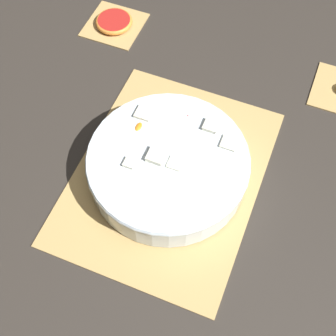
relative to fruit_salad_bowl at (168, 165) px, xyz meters
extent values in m
plane|color=#2D2823|center=(0.00, 0.00, -0.04)|extent=(6.00, 6.00, 0.00)
cube|color=tan|center=(0.00, 0.00, -0.04)|extent=(0.45, 0.34, 0.01)
cube|color=#4C381E|center=(-0.18, 0.00, -0.04)|extent=(0.01, 0.34, 0.00)
cube|color=#4C381E|center=(-0.13, 0.00, -0.04)|extent=(0.01, 0.34, 0.00)
cube|color=#4C381E|center=(-0.09, 0.00, -0.04)|extent=(0.01, 0.34, 0.00)
cube|color=#4C381E|center=(-0.04, 0.00, -0.04)|extent=(0.01, 0.34, 0.00)
cube|color=#4C381E|center=(0.00, 0.00, -0.04)|extent=(0.01, 0.34, 0.00)
cube|color=#4C381E|center=(0.04, 0.00, -0.04)|extent=(0.01, 0.34, 0.00)
cube|color=#4C381E|center=(0.09, 0.00, -0.04)|extent=(0.01, 0.34, 0.00)
cube|color=#4C381E|center=(0.13, 0.00, -0.04)|extent=(0.01, 0.34, 0.00)
cube|color=#4C381E|center=(0.18, 0.00, -0.04)|extent=(0.01, 0.34, 0.00)
cube|color=tan|center=(-0.33, -0.27, -0.04)|extent=(0.13, 0.13, 0.01)
cube|color=#4C381E|center=(-0.36, -0.27, -0.04)|extent=(0.00, 0.13, 0.00)
cube|color=#4C381E|center=(-0.31, -0.27, -0.04)|extent=(0.00, 0.13, 0.00)
cylinder|color=silver|center=(0.00, 0.00, 0.00)|extent=(0.30, 0.30, 0.06)
torus|color=silver|center=(0.00, 0.00, 0.02)|extent=(0.30, 0.30, 0.01)
cylinder|color=#F4EABC|center=(0.05, 0.08, -0.02)|extent=(0.03, 0.03, 0.01)
cylinder|color=#F4EABC|center=(0.07, -0.02, 0.02)|extent=(0.03, 0.03, 0.01)
cylinder|color=#F4EABC|center=(-0.02, 0.12, 0.02)|extent=(0.03, 0.03, 0.01)
cylinder|color=#F4EABC|center=(0.12, 0.02, -0.02)|extent=(0.03, 0.03, 0.01)
cylinder|color=#F4EABC|center=(-0.04, 0.07, -0.01)|extent=(0.02, 0.02, 0.01)
cylinder|color=#F4EABC|center=(-0.08, -0.02, 0.00)|extent=(0.03, 0.03, 0.01)
cylinder|color=#F4EABC|center=(-0.03, 0.03, -0.02)|extent=(0.03, 0.03, 0.01)
cylinder|color=#F4EABC|center=(-0.10, 0.06, -0.02)|extent=(0.03, 0.03, 0.01)
cylinder|color=#F4EABC|center=(-0.08, 0.01, 0.01)|extent=(0.03, 0.03, 0.01)
cylinder|color=#F4EABC|center=(0.08, -0.09, -0.02)|extent=(0.03, 0.03, 0.01)
cylinder|color=#F4EABC|center=(0.06, 0.01, 0.02)|extent=(0.03, 0.03, 0.01)
cylinder|color=#F4EABC|center=(0.05, 0.06, 0.00)|extent=(0.03, 0.03, 0.01)
cube|color=#EFEACC|center=(0.01, 0.02, 0.02)|extent=(0.03, 0.03, 0.03)
cube|color=#EFEACC|center=(-0.11, -0.03, -0.01)|extent=(0.03, 0.03, 0.03)
cube|color=#EFEACC|center=(0.09, 0.05, -0.01)|extent=(0.03, 0.03, 0.03)
cube|color=#EFEACC|center=(-0.09, 0.05, 0.02)|extent=(0.03, 0.03, 0.03)
cube|color=#EFEACC|center=(0.02, -0.12, -0.01)|extent=(0.03, 0.03, 0.03)
cube|color=#EFEACC|center=(0.07, -0.10, 0.01)|extent=(0.03, 0.03, 0.03)
cube|color=#EFEACC|center=(-0.07, 0.09, 0.02)|extent=(0.03, 0.03, 0.03)
cube|color=#EFEACC|center=(0.04, -0.06, 0.02)|extent=(0.02, 0.02, 0.02)
cube|color=#EFEACC|center=(-0.07, -0.08, 0.02)|extent=(0.03, 0.03, 0.03)
cube|color=#EFEACC|center=(0.01, -0.02, 0.02)|extent=(0.03, 0.03, 0.03)
cube|color=#EFEACC|center=(0.00, 0.12, -0.01)|extent=(0.03, 0.03, 0.03)
ellipsoid|color=orange|center=(-0.04, -0.08, 0.02)|extent=(0.03, 0.02, 0.01)
ellipsoid|color=orange|center=(0.05, 0.11, 0.00)|extent=(0.03, 0.02, 0.01)
ellipsoid|color=orange|center=(0.10, -0.01, -0.02)|extent=(0.04, 0.02, 0.02)
ellipsoid|color=#B2231E|center=(-0.10, 0.00, 0.02)|extent=(0.02, 0.01, 0.01)
ellipsoid|color=orange|center=(0.10, -0.01, 0.02)|extent=(0.03, 0.02, 0.01)
ellipsoid|color=orange|center=(0.03, 0.08, 0.00)|extent=(0.03, 0.01, 0.01)
ellipsoid|color=orange|center=(-0.02, 0.00, 0.01)|extent=(0.03, 0.02, 0.01)
ellipsoid|color=#B2231E|center=(0.09, -0.06, -0.01)|extent=(0.02, 0.01, 0.01)
cylinder|color=#B2231E|center=(-0.33, -0.27, -0.03)|extent=(0.08, 0.08, 0.01)
torus|color=orange|center=(-0.33, -0.27, -0.03)|extent=(0.09, 0.09, 0.01)
camera|label=1|loc=(0.41, 0.17, 0.74)|focal=50.00mm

